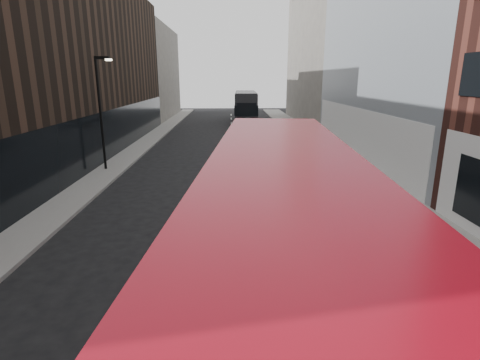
{
  "coord_description": "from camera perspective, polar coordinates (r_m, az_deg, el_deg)",
  "views": [
    {
      "loc": [
        -0.15,
        -5.97,
        5.88
      ],
      "look_at": [
        0.17,
        6.37,
        2.5
      ],
      "focal_mm": 28.0,
      "sensor_mm": 36.0,
      "label": 1
    }
  ],
  "objects": [
    {
      "name": "building_left_mid",
      "position": [
        37.73,
        -19.81,
        16.16
      ],
      "size": [
        5.0,
        24.0,
        14.0
      ],
      "primitive_type": "cube",
      "color": "black",
      "rests_on": "ground"
    },
    {
      "name": "grey_bus",
      "position": [
        52.51,
        0.86,
        11.26
      ],
      "size": [
        3.28,
        12.61,
        4.04
      ],
      "rotation": [
        0.0,
        0.0,
        -0.03
      ],
      "color": "black",
      "rests_on": "ground"
    },
    {
      "name": "car_c",
      "position": [
        30.46,
        1.98,
        5.57
      ],
      "size": [
        2.63,
        5.21,
        1.45
      ],
      "primitive_type": "imported",
      "rotation": [
        0.0,
        0.0,
        -0.12
      ],
      "color": "black",
      "rests_on": "ground"
    },
    {
      "name": "building_left_far",
      "position": [
        59.07,
        -13.05,
        15.55
      ],
      "size": [
        5.0,
        20.0,
        13.0
      ],
      "primitive_type": "cube",
      "color": "#67615B",
      "rests_on": "ground"
    },
    {
      "name": "red_bus",
      "position": [
        7.29,
        6.28,
        -11.74
      ],
      "size": [
        3.65,
        11.67,
        4.64
      ],
      "rotation": [
        0.0,
        0.0,
        -0.08
      ],
      "color": "#A1091A",
      "rests_on": "ground"
    },
    {
      "name": "car_b",
      "position": [
        32.44,
        1.78,
        6.04
      ],
      "size": [
        1.44,
        3.98,
        1.31
      ],
      "primitive_type": "imported",
      "rotation": [
        0.0,
        0.0,
        0.02
      ],
      "color": "gray",
      "rests_on": "ground"
    },
    {
      "name": "car_a",
      "position": [
        22.99,
        8.72,
        2.15
      ],
      "size": [
        1.94,
        4.28,
        1.43
      ],
      "primitive_type": "imported",
      "rotation": [
        0.0,
        0.0,
        0.06
      ],
      "color": "black",
      "rests_on": "ground"
    },
    {
      "name": "building_victorian",
      "position": [
        51.42,
        12.16,
        19.21
      ],
      "size": [
        6.5,
        24.0,
        21.0
      ],
      "color": "#67615B",
      "rests_on": "ground"
    },
    {
      "name": "sidewalk_right",
      "position": [
        32.42,
        12.23,
        4.66
      ],
      "size": [
        3.0,
        80.0,
        0.15
      ],
      "primitive_type": "cube",
      "color": "slate",
      "rests_on": "ground"
    },
    {
      "name": "sidewalk_left",
      "position": [
        32.47,
        -15.5,
        4.46
      ],
      "size": [
        2.0,
        80.0,
        0.15
      ],
      "primitive_type": "cube",
      "color": "slate",
      "rests_on": "ground"
    },
    {
      "name": "building_modern_block",
      "position": [
        29.64,
        23.4,
        21.95
      ],
      "size": [
        5.03,
        22.0,
        20.0
      ],
      "color": "#A9AEB4",
      "rests_on": "ground"
    },
    {
      "name": "street_lamp",
      "position": [
        25.35,
        -20.41,
        10.54
      ],
      "size": [
        1.06,
        0.22,
        7.0
      ],
      "color": "black",
      "rests_on": "sidewalk_left"
    }
  ]
}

